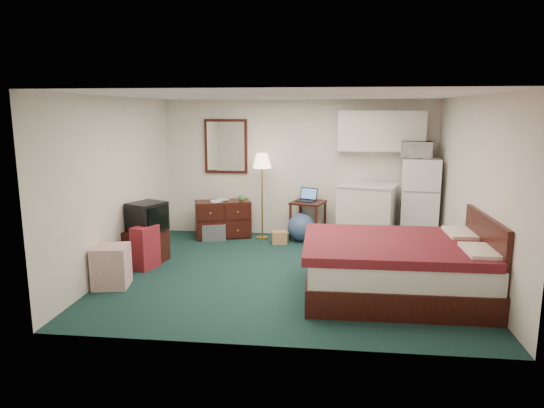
# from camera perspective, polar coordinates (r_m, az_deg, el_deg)

# --- Properties ---
(floor) EXTENTS (5.00, 4.50, 0.01)m
(floor) POSITION_cam_1_polar(r_m,az_deg,el_deg) (7.07, 1.90, -8.05)
(floor) COLOR black
(floor) RESTS_ON ground
(ceiling) EXTENTS (5.00, 4.50, 0.01)m
(ceiling) POSITION_cam_1_polar(r_m,az_deg,el_deg) (6.69, 2.04, 12.65)
(ceiling) COLOR beige
(ceiling) RESTS_ON walls
(walls) EXTENTS (5.01, 4.51, 2.50)m
(walls) POSITION_cam_1_polar(r_m,az_deg,el_deg) (6.77, 1.97, 2.01)
(walls) COLOR beige
(walls) RESTS_ON floor
(mirror) EXTENTS (0.80, 0.06, 1.00)m
(mirror) POSITION_cam_1_polar(r_m,az_deg,el_deg) (9.11, -5.43, 6.78)
(mirror) COLOR white
(mirror) RESTS_ON walls
(upper_cabinets) EXTENTS (1.50, 0.35, 0.70)m
(upper_cabinets) POSITION_cam_1_polar(r_m,az_deg,el_deg) (8.80, 12.67, 8.38)
(upper_cabinets) COLOR silver
(upper_cabinets) RESTS_ON walls
(headboard) EXTENTS (0.06, 1.56, 1.00)m
(headboard) POSITION_cam_1_polar(r_m,az_deg,el_deg) (6.49, 23.67, -5.63)
(headboard) COLOR black
(headboard) RESTS_ON walls
(dresser) EXTENTS (1.09, 0.75, 0.68)m
(dresser) POSITION_cam_1_polar(r_m,az_deg,el_deg) (8.95, -5.79, -1.78)
(dresser) COLOR black
(dresser) RESTS_ON floor
(floor_lamp) EXTENTS (0.40, 0.40, 1.56)m
(floor_lamp) POSITION_cam_1_polar(r_m,az_deg,el_deg) (8.76, -1.17, 0.91)
(floor_lamp) COLOR gold
(floor_lamp) RESTS_ON floor
(desk) EXTENTS (0.69, 0.69, 0.69)m
(desk) POSITION_cam_1_polar(r_m,az_deg,el_deg) (8.82, 4.24, -1.90)
(desk) COLOR black
(desk) RESTS_ON floor
(exercise_ball) EXTENTS (0.60, 0.60, 0.51)m
(exercise_ball) POSITION_cam_1_polar(r_m,az_deg,el_deg) (8.68, 3.51, -2.73)
(exercise_ball) COLOR #34507A
(exercise_ball) RESTS_ON floor
(kitchen_counter) EXTENTS (1.09, 0.94, 1.01)m
(kitchen_counter) POSITION_cam_1_polar(r_m,az_deg,el_deg) (8.68, 11.09, -1.21)
(kitchen_counter) COLOR silver
(kitchen_counter) RESTS_ON floor
(fridge) EXTENTS (0.69, 0.69, 1.50)m
(fridge) POSITION_cam_1_polar(r_m,az_deg,el_deg) (8.77, 16.94, 0.27)
(fridge) COLOR white
(fridge) RESTS_ON floor
(bed) EXTENTS (2.20, 1.72, 0.70)m
(bed) POSITION_cam_1_polar(r_m,az_deg,el_deg) (6.32, 14.22, -7.38)
(bed) COLOR maroon
(bed) RESTS_ON floor
(tv_stand) EXTENTS (0.60, 0.64, 0.51)m
(tv_stand) POSITION_cam_1_polar(r_m,az_deg,el_deg) (7.70, -14.57, -4.82)
(tv_stand) COLOR black
(tv_stand) RESTS_ON floor
(suitcase) EXTENTS (0.36, 0.45, 0.64)m
(suitcase) POSITION_cam_1_polar(r_m,az_deg,el_deg) (7.40, -14.67, -4.95)
(suitcase) COLOR maroon
(suitcase) RESTS_ON floor
(retail_box) EXTENTS (0.51, 0.51, 0.55)m
(retail_box) POSITION_cam_1_polar(r_m,az_deg,el_deg) (6.79, -18.38, -6.96)
(retail_box) COLOR silver
(retail_box) RESTS_ON floor
(file_bin) EXTENTS (0.47, 0.39, 0.29)m
(file_bin) POSITION_cam_1_polar(r_m,az_deg,el_deg) (8.85, -6.80, -3.24)
(file_bin) COLOR #5C5C62
(file_bin) RESTS_ON floor
(cardboard_box_a) EXTENTS (0.29, 0.26, 0.22)m
(cardboard_box_a) POSITION_cam_1_polar(r_m,az_deg,el_deg) (8.55, 0.86, -3.93)
(cardboard_box_a) COLOR #AD7B52
(cardboard_box_a) RESTS_ON floor
(cardboard_box_b) EXTENTS (0.29, 0.33, 0.29)m
(cardboard_box_b) POSITION_cam_1_polar(r_m,az_deg,el_deg) (8.29, 6.41, -4.22)
(cardboard_box_b) COLOR #AD7B52
(cardboard_box_b) RESTS_ON floor
(laptop) EXTENTS (0.41, 0.38, 0.23)m
(laptop) POSITION_cam_1_polar(r_m,az_deg,el_deg) (8.72, 4.01, 1.04)
(laptop) COLOR black
(laptop) RESTS_ON desk
(crt_tv) EXTENTS (0.63, 0.65, 0.43)m
(crt_tv) POSITION_cam_1_polar(r_m,az_deg,el_deg) (7.58, -14.48, -1.41)
(crt_tv) COLOR black
(crt_tv) RESTS_ON tv_stand
(microwave) EXTENTS (0.55, 0.36, 0.35)m
(microwave) POSITION_cam_1_polar(r_m,az_deg,el_deg) (8.69, 16.62, 6.36)
(microwave) COLOR white
(microwave) RESTS_ON fridge
(book_a) EXTENTS (0.18, 0.07, 0.25)m
(book_a) POSITION_cam_1_polar(r_m,az_deg,el_deg) (8.79, -7.23, 1.02)
(book_a) COLOR #AD7B52
(book_a) RESTS_ON dresser
(book_b) EXTENTS (0.17, 0.12, 0.24)m
(book_b) POSITION_cam_1_polar(r_m,az_deg,el_deg) (8.93, -6.43, 1.18)
(book_b) COLOR #AD7B52
(book_b) RESTS_ON dresser
(mug) EXTENTS (0.14, 0.12, 0.12)m
(mug) POSITION_cam_1_polar(r_m,az_deg,el_deg) (8.86, -3.58, 0.75)
(mug) COLOR #499E43
(mug) RESTS_ON dresser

